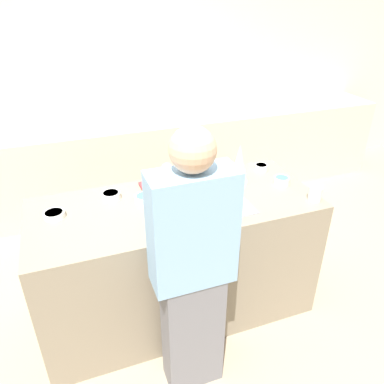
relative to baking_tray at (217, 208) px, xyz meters
The scene contains 17 objects.
ground_plane 0.96m from the baking_tray, 145.72° to the left, with size 12.00×12.00×0.00m, color tan.
wall_back 2.24m from the baking_tray, 95.87° to the left, with size 8.00×0.05×2.60m.
back_cabinet_block 1.94m from the baking_tray, 96.88° to the left, with size 6.00×0.60×0.91m.
kitchen_island 0.54m from the baking_tray, 145.72° to the left, with size 1.88×0.79×0.92m.
baking_tray is the anchor object (origin of this frame).
gingerbread_house 0.10m from the baking_tray, 36.34° to the left, with size 0.16×0.19×0.27m.
decorative_tree 0.42m from the baking_tray, 44.33° to the left, with size 0.14×0.14×0.29m.
candy_bowl_center_rear 0.71m from the baking_tray, 149.78° to the left, with size 0.12×0.12×0.05m.
candy_bowl_near_tray_right 0.48m from the baking_tray, 149.71° to the left, with size 0.13×0.13×0.05m.
candy_bowl_behind_tray 0.58m from the baking_tray, 54.79° to the left, with size 0.10×0.10×0.04m.
candy_bowl_front_corner 1.01m from the baking_tray, 165.78° to the left, with size 0.13×0.13×0.04m.
candy_bowl_far_right 0.40m from the baking_tray, 95.11° to the left, with size 0.11×0.11×0.04m.
candy_bowl_beside_tree 0.58m from the baking_tray, 14.55° to the left, with size 0.11×0.11×0.05m.
candy_bowl_near_tray_left 0.67m from the baking_tray, 36.57° to the left, with size 0.10×0.10×0.05m.
cookbook 0.50m from the baking_tray, 124.43° to the left, with size 0.22×0.15×0.02m.
mug 0.66m from the baking_tray, 10.76° to the right, with size 0.09×0.09×0.10m.
person 0.54m from the baking_tray, 127.31° to the right, with size 0.43×0.54×1.64m.
Camera 1 is at (-0.62, -2.00, 2.17)m, focal length 35.00 mm.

